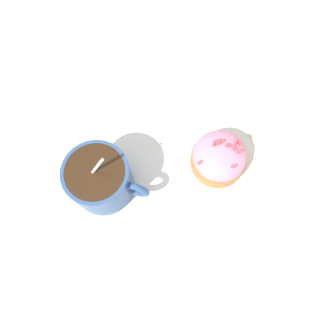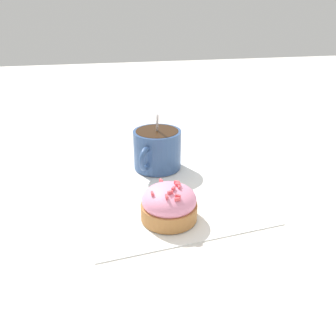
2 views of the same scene
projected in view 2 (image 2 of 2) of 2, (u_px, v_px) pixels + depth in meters
ground_plane at (165, 190)px, 0.55m from camera, size 3.00×3.00×0.00m
paper_napkin at (165, 189)px, 0.55m from camera, size 0.31×0.28×0.00m
coffee_cup at (157, 148)px, 0.60m from camera, size 0.10×0.09×0.11m
frosted_pastry at (169, 204)px, 0.46m from camera, size 0.08×0.08×0.05m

